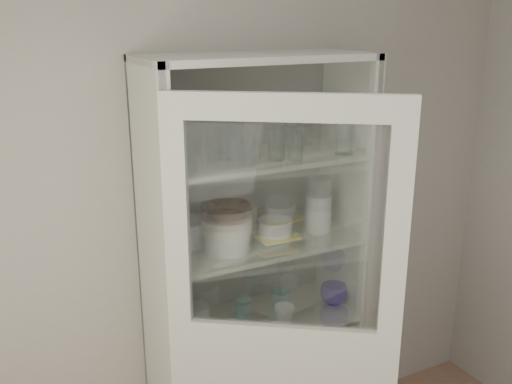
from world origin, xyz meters
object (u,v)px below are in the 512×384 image
cupboard_door (282,376)px  white_ramekin (275,227)px  terracotta_bowl (227,212)px  mug_blue (334,294)px  goblet_0 (159,140)px  teal_jar (243,308)px  tin_box (301,370)px  pantry_cabinet (250,297)px  yellow_trivet (275,235)px  measuring_cups (254,322)px  goblet_3 (306,127)px  mug_white (284,315)px  white_canister (197,319)px  glass_platter (275,238)px  plate_stack_back (186,232)px  goblet_2 (292,128)px  cream_bowl (227,225)px  plate_stack_front (227,241)px  goblet_1 (235,134)px  mug_teal (280,300)px  grey_bowl_stack (318,213)px

cupboard_door → white_ramekin: cupboard_door is taller
terracotta_bowl → mug_blue: (0.58, -0.01, -0.53)m
goblet_0 → white_ramekin: goblet_0 is taller
teal_jar → tin_box: teal_jar is taller
pantry_cabinet → tin_box: 0.52m
cupboard_door → yellow_trivet: (0.21, 0.44, 0.41)m
pantry_cabinet → terracotta_bowl: (-0.17, -0.10, 0.50)m
measuring_cups → tin_box: (0.30, 0.05, -0.39)m
goblet_3 → mug_white: size_ratio=1.68×
white_canister → goblet_0: bearing=142.0°
glass_platter → white_ramekin: 0.06m
goblet_3 → measuring_cups: size_ratio=1.70×
goblet_0 → mug_blue: bearing=-9.9°
white_ramekin → plate_stack_back: bearing=159.6°
goblet_2 → mug_blue: goblet_2 is taller
teal_jar → pantry_cabinet: bearing=32.3°
cream_bowl → pantry_cabinet: bearing=32.4°
measuring_cups → yellow_trivet: bearing=12.6°
teal_jar → goblet_3: bearing=10.0°
cream_bowl → teal_jar: size_ratio=2.21×
plate_stack_front → tin_box: (0.42, 0.03, -0.81)m
goblet_1 → glass_platter: (0.15, -0.10, -0.48)m
terracotta_bowl → yellow_trivet: bearing=1.6°
goblet_0 → tin_box: goblet_0 is taller
mug_teal → mug_white: mug_teal is taller
plate_stack_front → mug_teal: plate_stack_front is taller
mug_blue → mug_white: mug_blue is taller
cupboard_door → glass_platter: bearing=99.2°
plate_stack_back → yellow_trivet: (0.38, -0.14, -0.03)m
cream_bowl → glass_platter: bearing=1.6°
plate_stack_back → grey_bowl_stack: size_ratio=1.08×
goblet_2 → cream_bowl: size_ratio=0.82×
teal_jar → plate_stack_back: bearing=162.7°
glass_platter → mug_white: 0.37m
grey_bowl_stack → mug_blue: (0.09, -0.03, -0.44)m
goblet_0 → mug_white: (0.50, -0.21, -0.85)m
cream_bowl → teal_jar: 0.49m
white_canister → goblet_3: bearing=8.5°
white_ramekin → goblet_1: bearing=144.4°
goblet_2 → measuring_cups: (-0.27, -0.14, -0.87)m
yellow_trivet → goblet_3: bearing=28.8°
white_canister → mug_teal: bearing=2.1°
cupboard_door → terracotta_bowl: cupboard_door is taller
plate_stack_front → cream_bowl: 0.08m
tin_box → glass_platter: bearing=-172.5°
cream_bowl → tin_box: cream_bowl is taller
white_canister → white_ramekin: bearing=-5.6°
plate_stack_front → white_ramekin: size_ratio=1.29×
goblet_1 → tin_box: 1.31m
plate_stack_back → measuring_cups: 0.53m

